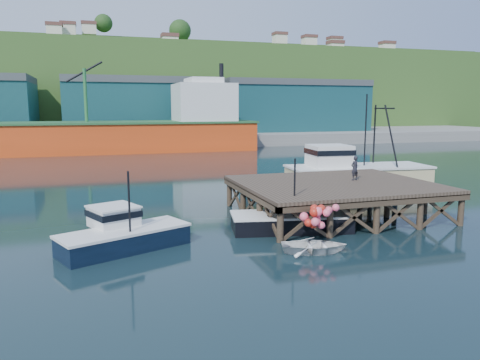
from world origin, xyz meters
name	(u,v)px	position (x,y,z in m)	size (l,w,h in m)	color
ground	(254,221)	(0.00, 0.00, 0.00)	(300.00, 300.00, 0.00)	black
wharf	(337,186)	(5.50, -0.19, 1.94)	(12.00, 10.00, 2.62)	brown
far_quay	(141,136)	(0.00, 70.00, 1.00)	(160.00, 40.00, 2.00)	gray
warehouse_mid	(142,109)	(0.00, 65.00, 6.50)	(28.00, 16.00, 9.00)	#184E51
warehouse_right	(288,109)	(30.00, 65.00, 6.50)	(30.00, 16.00, 9.00)	#184E51
cargo_ship	(98,131)	(-8.46, 48.00, 3.31)	(55.50, 10.00, 13.75)	#F24916
hillside	(128,91)	(0.00, 100.00, 11.00)	(220.00, 50.00, 22.00)	#2D511E
boat_navy	(122,233)	(-8.04, -3.38, 0.79)	(6.70, 4.71, 3.95)	black
boat_black	(290,216)	(1.34, -2.47, 0.76)	(7.07, 5.87, 4.16)	black
trawler	(356,171)	(11.63, 7.67, 1.63)	(12.18, 5.24, 7.94)	beige
dinghy	(314,246)	(0.72, -6.77, 0.33)	(2.26, 3.16, 0.65)	white
dockworker	(355,168)	(7.13, 0.43, 2.92)	(0.58, 0.38, 1.60)	black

